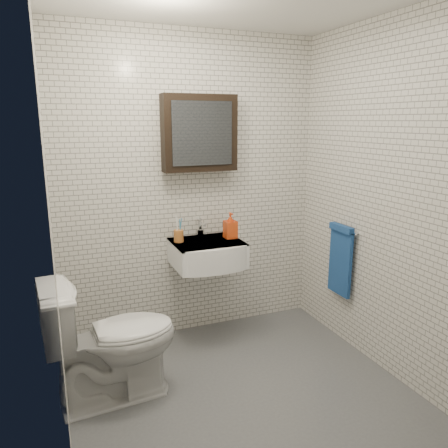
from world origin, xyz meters
name	(u,v)px	position (x,y,z in m)	size (l,w,h in m)	color
ground	(239,389)	(0.00, 0.00, 0.01)	(2.20, 2.00, 0.01)	#505358
room_shell	(241,176)	(0.00, 0.00, 1.47)	(2.22, 2.02, 2.51)	silver
washbasin	(209,254)	(0.05, 0.73, 0.76)	(0.55, 0.50, 0.20)	white
faucet	(201,229)	(0.05, 0.93, 0.92)	(0.06, 0.20, 0.15)	silver
mirror_cabinet	(199,133)	(0.05, 0.93, 1.70)	(0.60, 0.15, 0.60)	black
towel_rail	(341,257)	(1.04, 0.35, 0.72)	(0.09, 0.30, 0.58)	silver
toothbrush_cup	(179,235)	(-0.16, 0.84, 0.90)	(0.10, 0.10, 0.21)	#B1662C
soap_bottle	(230,225)	(0.27, 0.80, 0.96)	(0.10, 0.10, 0.21)	orange
toilet	(112,339)	(-0.80, 0.24, 0.42)	(0.47, 0.83, 0.85)	white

